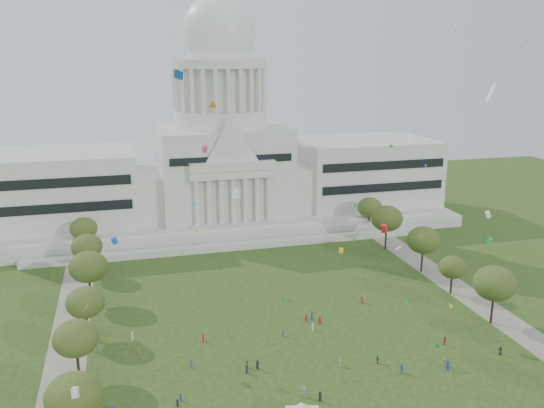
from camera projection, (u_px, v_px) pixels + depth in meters
name	position (u px, v px, depth m)	size (l,w,h in m)	color
ground	(337.00, 395.00, 103.50)	(400.00, 400.00, 0.00)	#2C4616
capitol	(222.00, 161.00, 203.82)	(160.00, 64.50, 91.30)	silver
path_left	(68.00, 349.00, 119.49)	(8.00, 160.00, 0.04)	gray
path_right	(473.00, 299.00, 143.52)	(8.00, 160.00, 0.04)	gray
row_tree_l_1	(74.00, 397.00, 87.41)	(8.86, 8.86, 12.59)	black
row_tree_l_2	(76.00, 338.00, 106.20)	(8.42, 8.42, 11.97)	black
row_tree_r_2	(495.00, 283.00, 128.36)	(9.55, 9.55, 13.58)	black
row_tree_l_3	(85.00, 303.00, 122.02)	(8.12, 8.12, 11.55)	black
row_tree_r_3	(453.00, 267.00, 145.00)	(7.01, 7.01, 9.98)	black
row_tree_l_4	(88.00, 267.00, 138.99)	(9.29, 9.29, 13.21)	black
row_tree_r_4	(423.00, 240.00, 159.04)	(9.19, 9.19, 13.06)	black
row_tree_l_5	(87.00, 247.00, 156.32)	(8.33, 8.33, 11.85)	black
row_tree_r_5	(387.00, 218.00, 177.37)	(9.82, 9.82, 13.96)	black
row_tree_l_6	(84.00, 229.00, 172.86)	(8.19, 8.19, 11.64)	black
row_tree_r_6	(370.00, 208.00, 195.10)	(8.42, 8.42, 11.97)	black
person_0	(500.00, 351.00, 116.90)	(0.88, 0.58, 1.81)	#26262B
person_2	(445.00, 341.00, 120.96)	(0.85, 0.53, 1.75)	#B21E1E
person_3	(401.00, 369.00, 110.12)	(1.29, 0.66, 1.99)	navy
person_4	(340.00, 362.00, 112.55)	(1.09, 0.59, 1.86)	silver
person_5	(304.00, 392.00, 102.59)	(1.88, 0.74, 2.03)	silver
person_8	(247.00, 364.00, 112.20)	(0.79, 0.49, 1.62)	olive
person_9	(445.00, 362.00, 112.73)	(1.03, 0.53, 1.59)	olive
person_10	(378.00, 359.00, 113.71)	(0.98, 0.54, 1.68)	#33723F
distant_crowd	(248.00, 357.00, 114.73)	(66.29, 39.43, 1.91)	#4C4C51
kite_swarm	(339.00, 218.00, 107.14)	(83.47, 98.37, 61.36)	blue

